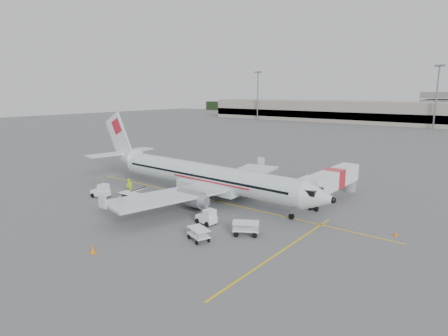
{
  "coord_description": "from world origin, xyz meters",
  "views": [
    {
      "loc": [
        28.33,
        -34.39,
        13.31
      ],
      "look_at": [
        0.0,
        2.0,
        3.8
      ],
      "focal_mm": 30.0,
      "sensor_mm": 36.0,
      "label": 1
    }
  ],
  "objects": [
    {
      "name": "tug_aft",
      "position": [
        -12.42,
        -7.7,
        0.88
      ],
      "size": [
        2.48,
        1.72,
        1.75
      ],
      "primitive_type": null,
      "rotation": [
        0.0,
        0.0,
        0.2
      ],
      "color": "white",
      "rests_on": "ground"
    },
    {
      "name": "ground",
      "position": [
        0.0,
        0.0,
        0.0
      ],
      "size": [
        360.0,
        360.0,
        0.0
      ],
      "primitive_type": "plane",
      "color": "#56595B"
    },
    {
      "name": "stripe_cross",
      "position": [
        14.0,
        -8.0,
        0.01
      ],
      "size": [
        0.2,
        20.0,
        0.01
      ],
      "primitive_type": "cube",
      "color": "yellow",
      "rests_on": "ground"
    },
    {
      "name": "terminal_west",
      "position": [
        -40.0,
        130.0,
        4.5
      ],
      "size": [
        110.0,
        22.0,
        9.0
      ],
      "primitive_type": null,
      "color": "gray",
      "rests_on": "ground"
    },
    {
      "name": "cart_empty_a",
      "position": [
        9.52,
        -6.91,
        0.65
      ],
      "size": [
        2.88,
        2.54,
        1.29
      ],
      "primitive_type": null,
      "rotation": [
        0.0,
        0.0,
        0.55
      ],
      "color": "white",
      "rests_on": "ground"
    },
    {
      "name": "treeline",
      "position": [
        0.0,
        175.0,
        3.0
      ],
      "size": [
        300.0,
        3.0,
        6.0
      ],
      "primitive_type": null,
      "color": "black",
      "rests_on": "ground"
    },
    {
      "name": "cart_loaded_b",
      "position": [
        -7.75,
        -6.97,
        0.62
      ],
      "size": [
        2.4,
        1.45,
        1.24
      ],
      "primitive_type": null,
      "rotation": [
        0.0,
        0.0,
        -0.02
      ],
      "color": "white",
      "rests_on": "ground"
    },
    {
      "name": "mast_west",
      "position": [
        -70.0,
        118.0,
        11.0
      ],
      "size": [
        3.2,
        1.2,
        22.0
      ],
      "primitive_type": null,
      "color": "slate",
      "rests_on": "ground"
    },
    {
      "name": "cone_nose",
      "position": [
        20.74,
        1.49,
        0.27
      ],
      "size": [
        0.33,
        0.33,
        0.54
      ],
      "primitive_type": "cone",
      "color": "#FF6F01",
      "rests_on": "ground"
    },
    {
      "name": "cone_stbd",
      "position": [
        1.71,
        -18.1,
        0.36
      ],
      "size": [
        0.44,
        0.44,
        0.71
      ],
      "primitive_type": "cone",
      "color": "#FF6F01",
      "rests_on": "ground"
    },
    {
      "name": "crew_c",
      "position": [
        -3.1,
        -3.89,
        0.96
      ],
      "size": [
        0.75,
        1.27,
        1.93
      ],
      "primitive_type": "imported",
      "rotation": [
        0.0,
        0.0,
        1.6
      ],
      "color": "#C2E710",
      "rests_on": "ground"
    },
    {
      "name": "crew_d",
      "position": [
        -5.25,
        -7.4,
        0.84
      ],
      "size": [
        1.06,
        0.8,
        1.68
      ],
      "primitive_type": "imported",
      "rotation": [
        0.0,
        0.0,
        3.59
      ],
      "color": "#C2E710",
      "rests_on": "ground"
    },
    {
      "name": "tug_mid",
      "position": [
        0.49,
        -3.29,
        0.75
      ],
      "size": [
        2.14,
        1.49,
        1.51
      ],
      "primitive_type": null,
      "rotation": [
        0.0,
        0.0,
        -0.2
      ],
      "color": "white",
      "rests_on": "ground"
    },
    {
      "name": "belt_loader",
      "position": [
        -7.86,
        -6.07,
        1.15
      ],
      "size": [
        4.53,
        2.8,
        2.3
      ],
      "primitive_type": null,
      "rotation": [
        0.0,
        0.0,
        0.31
      ],
      "color": "white",
      "rests_on": "ground"
    },
    {
      "name": "crew_b",
      "position": [
        -11.07,
        -4.24,
        0.96
      ],
      "size": [
        1.1,
        0.96,
        1.92
      ],
      "primitive_type": "imported",
      "rotation": [
        0.0,
        0.0,
        -0.29
      ],
      "color": "#C2E710",
      "rests_on": "ground"
    },
    {
      "name": "tug_fore",
      "position": [
        4.59,
        -6.85,
        0.81
      ],
      "size": [
        2.2,
        1.4,
        1.61
      ],
      "primitive_type": null,
      "rotation": [
        0.0,
        0.0,
        -0.1
      ],
      "color": "white",
      "rests_on": "ground"
    },
    {
      "name": "cart_empty_b",
      "position": [
        6.91,
        -10.63,
        0.59
      ],
      "size": [
        2.6,
        2.07,
        1.19
      ],
      "primitive_type": null,
      "rotation": [
        0.0,
        0.0,
        -0.37
      ],
      "color": "white",
      "rests_on": "ground"
    },
    {
      "name": "cone_port",
      "position": [
        -4.37,
        12.22,
        0.27
      ],
      "size": [
        0.33,
        0.33,
        0.53
      ],
      "primitive_type": "cone",
      "color": "#FF6F01",
      "rests_on": "ground"
    },
    {
      "name": "mast_center",
      "position": [
        5.0,
        118.0,
        11.0
      ],
      "size": [
        3.2,
        1.2,
        22.0
      ],
      "primitive_type": null,
      "color": "slate",
      "rests_on": "ground"
    },
    {
      "name": "crew_a",
      "position": [
        -4.74,
        -1.5,
        0.87
      ],
      "size": [
        0.76,
        0.66,
        1.75
      ],
      "primitive_type": "imported",
      "rotation": [
        0.0,
        0.0,
        0.47
      ],
      "color": "#C2E710",
      "rests_on": "ground"
    },
    {
      "name": "cart_loaded_a",
      "position": [
        -7.34,
        -6.84,
        0.6
      ],
      "size": [
        2.5,
        1.72,
        1.21
      ],
      "primitive_type": null,
      "rotation": [
        0.0,
        0.0,
        0.16
      ],
      "color": "white",
      "rests_on": "ground"
    },
    {
      "name": "jet_bridge",
      "position": [
        11.5,
        9.23,
        1.95
      ],
      "size": [
        3.09,
        14.9,
        3.9
      ],
      "primitive_type": null,
      "rotation": [
        0.0,
        0.0,
        -0.02
      ],
      "color": "white",
      "rests_on": "ground"
    },
    {
      "name": "stripe_lead",
      "position": [
        0.0,
        0.0,
        0.01
      ],
      "size": [
        44.0,
        0.2,
        0.01
      ],
      "primitive_type": "cube",
      "color": "yellow",
      "rests_on": "ground"
    },
    {
      "name": "aircraft",
      "position": [
        -1.42,
        -0.0,
        5.01
      ],
      "size": [
        37.03,
        29.39,
        10.01
      ],
      "primitive_type": null,
      "rotation": [
        0.0,
        0.0,
        -0.03
      ],
      "color": "silver",
      "rests_on": "ground"
    }
  ]
}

